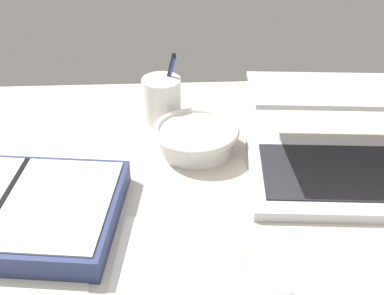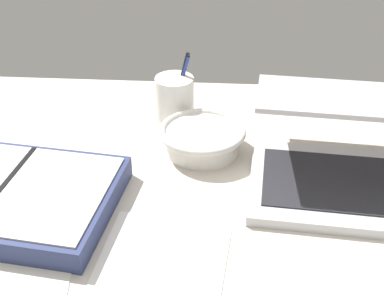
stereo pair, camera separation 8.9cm
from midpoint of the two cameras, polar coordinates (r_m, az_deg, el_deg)
name	(u,v)px [view 2 (the right image)]	position (r cm, az deg, el deg)	size (l,w,h in cm)	color
desk_top	(195,228)	(84.94, 3.36, -8.67)	(140.00, 100.00, 2.00)	beige
laptop	(359,156)	(95.42, 19.98, -0.99)	(38.29, 34.83, 15.72)	silver
bowl	(204,138)	(99.55, 3.87, 0.94)	(16.25, 16.25, 4.90)	silver
pen_cup	(175,98)	(108.95, 0.49, 5.20)	(7.85, 7.85, 14.43)	white
planner	(6,196)	(89.85, -16.57, -5.06)	(37.60, 28.71, 4.29)	navy
paper_sheet_front	(156,280)	(75.50, -0.36, -14.06)	(18.20, 26.45, 0.16)	white
paper_sheet_beside_planner	(5,292)	(76.82, -16.14, -14.74)	(16.76, 21.40, 0.16)	silver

